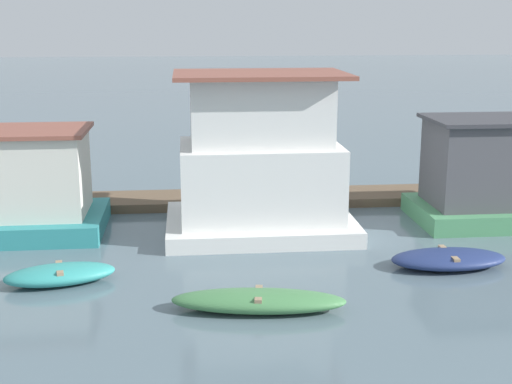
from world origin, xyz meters
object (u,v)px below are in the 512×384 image
(houseboat_green, at_px, (512,173))
(dinghy_navy, at_px, (448,259))
(dinghy_green, at_px, (259,301))
(dinghy_teal, at_px, (60,274))
(houseboat_white, at_px, (260,164))

(houseboat_green, relative_size, dinghy_navy, 2.01)
(dinghy_green, height_order, dinghy_navy, dinghy_green)
(dinghy_teal, relative_size, dinghy_green, 0.71)
(houseboat_white, relative_size, dinghy_teal, 1.98)
(houseboat_white, relative_size, dinghy_green, 1.41)
(houseboat_green, bearing_deg, dinghy_navy, -130.65)
(dinghy_teal, distance_m, dinghy_navy, 9.91)
(houseboat_green, distance_m, dinghy_teal, 14.18)
(houseboat_green, bearing_deg, dinghy_teal, -162.17)
(dinghy_green, bearing_deg, houseboat_green, 36.40)
(dinghy_teal, bearing_deg, houseboat_green, 17.83)
(houseboat_green, bearing_deg, houseboat_white, -176.97)
(houseboat_white, relative_size, dinghy_navy, 1.85)
(houseboat_green, height_order, dinghy_teal, houseboat_green)
(dinghy_green, xyz_separation_m, dinghy_navy, (5.23, 2.35, -0.01))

